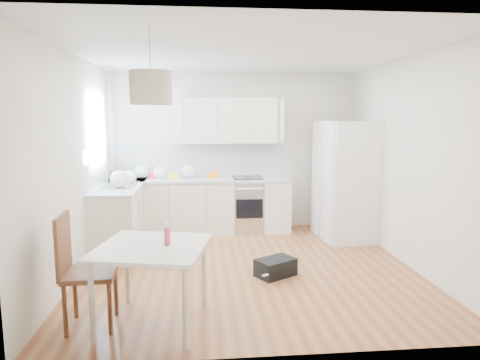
# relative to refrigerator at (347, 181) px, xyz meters

# --- Properties ---
(floor) EXTENTS (4.20, 4.20, 0.00)m
(floor) POSITION_rel_refrigerator_xyz_m (-1.72, -1.22, -0.94)
(floor) COLOR brown
(floor) RESTS_ON ground
(ceiling) EXTENTS (4.20, 4.20, 0.00)m
(ceiling) POSITION_rel_refrigerator_xyz_m (-1.72, -1.22, 1.76)
(ceiling) COLOR white
(ceiling) RESTS_ON wall_back
(wall_back) EXTENTS (4.20, 0.00, 4.20)m
(wall_back) POSITION_rel_refrigerator_xyz_m (-1.72, 0.88, 0.41)
(wall_back) COLOR white
(wall_back) RESTS_ON floor
(wall_left) EXTENTS (0.00, 4.20, 4.20)m
(wall_left) POSITION_rel_refrigerator_xyz_m (-3.82, -1.22, 0.41)
(wall_left) COLOR white
(wall_left) RESTS_ON floor
(wall_right) EXTENTS (0.00, 4.20, 4.20)m
(wall_right) POSITION_rel_refrigerator_xyz_m (0.38, -1.22, 0.41)
(wall_right) COLOR white
(wall_right) RESTS_ON floor
(window_glassblock) EXTENTS (0.02, 1.00, 1.00)m
(window_glassblock) POSITION_rel_refrigerator_xyz_m (-3.80, -0.07, 0.81)
(window_glassblock) COLOR #BFE0F9
(window_glassblock) RESTS_ON wall_left
(cabinets_back) EXTENTS (3.00, 0.60, 0.88)m
(cabinets_back) POSITION_rel_refrigerator_xyz_m (-2.32, 0.58, -0.50)
(cabinets_back) COLOR silver
(cabinets_back) RESTS_ON floor
(cabinets_left) EXTENTS (0.60, 1.80, 0.88)m
(cabinets_left) POSITION_rel_refrigerator_xyz_m (-3.52, -0.02, -0.50)
(cabinets_left) COLOR silver
(cabinets_left) RESTS_ON floor
(counter_back) EXTENTS (3.02, 0.64, 0.04)m
(counter_back) POSITION_rel_refrigerator_xyz_m (-2.32, 0.58, -0.04)
(counter_back) COLOR silver
(counter_back) RESTS_ON cabinets_back
(counter_left) EXTENTS (0.64, 1.82, 0.04)m
(counter_left) POSITION_rel_refrigerator_xyz_m (-3.52, -0.02, -0.04)
(counter_left) COLOR silver
(counter_left) RESTS_ON cabinets_left
(backsplash_back) EXTENTS (3.00, 0.01, 0.58)m
(backsplash_back) POSITION_rel_refrigerator_xyz_m (-2.32, 0.88, 0.27)
(backsplash_back) COLOR white
(backsplash_back) RESTS_ON wall_back
(backsplash_left) EXTENTS (0.01, 1.80, 0.58)m
(backsplash_left) POSITION_rel_refrigerator_xyz_m (-3.81, -0.02, 0.27)
(backsplash_left) COLOR white
(backsplash_left) RESTS_ON wall_left
(upper_cabinets) EXTENTS (1.70, 0.32, 0.75)m
(upper_cabinets) POSITION_rel_refrigerator_xyz_m (-1.87, 0.72, 0.94)
(upper_cabinets) COLOR silver
(upper_cabinets) RESTS_ON wall_back
(range_oven) EXTENTS (0.50, 0.61, 0.88)m
(range_oven) POSITION_rel_refrigerator_xyz_m (-1.52, 0.58, -0.50)
(range_oven) COLOR silver
(range_oven) RESTS_ON floor
(sink) EXTENTS (0.50, 0.80, 0.16)m
(sink) POSITION_rel_refrigerator_xyz_m (-3.52, -0.07, -0.02)
(sink) COLOR silver
(sink) RESTS_ON counter_left
(refrigerator) EXTENTS (0.95, 0.99, 1.87)m
(refrigerator) POSITION_rel_refrigerator_xyz_m (0.00, 0.00, 0.00)
(refrigerator) COLOR white
(refrigerator) RESTS_ON floor
(dining_table) EXTENTS (1.14, 1.14, 0.76)m
(dining_table) POSITION_rel_refrigerator_xyz_m (-2.76, -2.66, -0.26)
(dining_table) COLOR beige
(dining_table) RESTS_ON floor
(dining_chair) EXTENTS (0.47, 0.47, 1.06)m
(dining_chair) POSITION_rel_refrigerator_xyz_m (-3.33, -2.65, -0.41)
(dining_chair) COLOR #492615
(dining_chair) RESTS_ON floor
(drink_bottle) EXTENTS (0.06, 0.06, 0.20)m
(drink_bottle) POSITION_rel_refrigerator_xyz_m (-2.62, -2.66, -0.07)
(drink_bottle) COLOR #D83C6A
(drink_bottle) RESTS_ON dining_table
(gym_bag) EXTENTS (0.55, 0.50, 0.21)m
(gym_bag) POSITION_rel_refrigerator_xyz_m (-1.41, -1.55, -0.83)
(gym_bag) COLOR black
(gym_bag) RESTS_ON floor
(pendant_lamp) EXTENTS (0.42, 0.42, 0.29)m
(pendant_lamp) POSITION_rel_refrigerator_xyz_m (-2.73, -2.63, 1.24)
(pendant_lamp) COLOR beige
(pendant_lamp) RESTS_ON ceiling
(grocery_bag_a) EXTENTS (0.24, 0.20, 0.22)m
(grocery_bag_a) POSITION_rel_refrigerator_xyz_m (-3.28, 0.67, 0.09)
(grocery_bag_a) COLOR white
(grocery_bag_a) RESTS_ON counter_back
(grocery_bag_b) EXTENTS (0.22, 0.18, 0.20)m
(grocery_bag_b) POSITION_rel_refrigerator_xyz_m (-2.98, 0.63, 0.08)
(grocery_bag_b) COLOR white
(grocery_bag_b) RESTS_ON counter_back
(grocery_bag_c) EXTENTS (0.25, 0.21, 0.22)m
(grocery_bag_c) POSITION_rel_refrigerator_xyz_m (-2.50, 0.68, 0.09)
(grocery_bag_c) COLOR white
(grocery_bag_c) RESTS_ON counter_back
(grocery_bag_d) EXTENTS (0.22, 0.19, 0.20)m
(grocery_bag_d) POSITION_rel_refrigerator_xyz_m (-3.40, 0.14, 0.08)
(grocery_bag_d) COLOR white
(grocery_bag_d) RESTS_ON counter_back
(grocery_bag_e) EXTENTS (0.27, 0.23, 0.25)m
(grocery_bag_e) POSITION_rel_refrigerator_xyz_m (-3.47, -0.24, 0.11)
(grocery_bag_e) COLOR white
(grocery_bag_e) RESTS_ON counter_left
(snack_orange) EXTENTS (0.18, 0.12, 0.12)m
(snack_orange) POSITION_rel_refrigerator_xyz_m (-2.08, 0.57, 0.04)
(snack_orange) COLOR orange
(snack_orange) RESTS_ON counter_back
(snack_yellow) EXTENTS (0.17, 0.14, 0.10)m
(snack_yellow) POSITION_rel_refrigerator_xyz_m (-2.74, 0.57, 0.03)
(snack_yellow) COLOR yellow
(snack_yellow) RESTS_ON counter_back
(snack_red) EXTENTS (0.18, 0.14, 0.11)m
(snack_red) POSITION_rel_refrigerator_xyz_m (-3.07, 0.68, 0.04)
(snack_red) COLOR red
(snack_red) RESTS_ON counter_back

